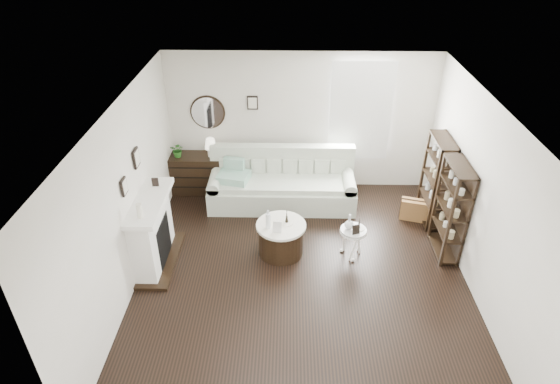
{
  "coord_description": "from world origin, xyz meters",
  "views": [
    {
      "loc": [
        -0.22,
        -5.46,
        4.92
      ],
      "look_at": [
        -0.35,
        0.8,
        1.01
      ],
      "focal_mm": 30.0,
      "sensor_mm": 36.0,
      "label": 1
    }
  ],
  "objects_px": {
    "dresser": "(196,173)",
    "pedestal_table": "(353,232)",
    "sofa": "(282,186)",
    "drum_table": "(281,238)"
  },
  "relations": [
    {
      "from": "pedestal_table",
      "to": "drum_table",
      "type": "bearing_deg",
      "value": 177.36
    },
    {
      "from": "sofa",
      "to": "drum_table",
      "type": "height_order",
      "value": "sofa"
    },
    {
      "from": "drum_table",
      "to": "pedestal_table",
      "type": "bearing_deg",
      "value": -2.64
    },
    {
      "from": "dresser",
      "to": "pedestal_table",
      "type": "bearing_deg",
      "value": -34.55
    },
    {
      "from": "sofa",
      "to": "dresser",
      "type": "height_order",
      "value": "sofa"
    },
    {
      "from": "sofa",
      "to": "pedestal_table",
      "type": "distance_m",
      "value": 1.96
    },
    {
      "from": "sofa",
      "to": "pedestal_table",
      "type": "bearing_deg",
      "value": -53.73
    },
    {
      "from": "sofa",
      "to": "drum_table",
      "type": "bearing_deg",
      "value": -89.56
    },
    {
      "from": "drum_table",
      "to": "pedestal_table",
      "type": "xyz_separation_m",
      "value": [
        1.15,
        -0.05,
        0.19
      ]
    },
    {
      "from": "dresser",
      "to": "drum_table",
      "type": "xyz_separation_m",
      "value": [
        1.71,
        -1.91,
        -0.1
      ]
    }
  ]
}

